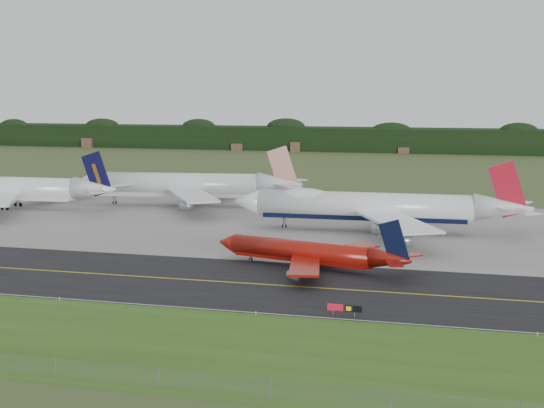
{
  "coord_description": "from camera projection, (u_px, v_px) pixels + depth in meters",
  "views": [
    {
      "loc": [
        23.86,
        -118.24,
        30.67
      ],
      "look_at": [
        -11.41,
        22.0,
        9.12
      ],
      "focal_mm": 50.0,
      "sensor_mm": 36.0,
      "label": 1
    }
  ],
  "objects": [
    {
      "name": "edge_marker_center",
      "position": [
        256.0,
        313.0,
        104.73
      ],
      "size": [
        0.16,
        0.16,
        0.5
      ],
      "primitive_type": "cylinder",
      "color": "yellow",
      "rests_on": "ground"
    },
    {
      "name": "apron",
      "position": [
        351.0,
        227.0,
        172.61
      ],
      "size": [
        400.0,
        78.0,
        0.01
      ],
      "primitive_type": "cube",
      "color": "gray",
      "rests_on": "ground"
    },
    {
      "name": "taxiway_centreline",
      "position": [
        302.0,
        287.0,
        119.85
      ],
      "size": [
        400.0,
        0.4,
        0.0
      ],
      "primitive_type": "cube",
      "color": "yellow",
      "rests_on": "taxiway"
    },
    {
      "name": "grass_verge",
      "position": [
        248.0,
        351.0,
        90.12
      ],
      "size": [
        400.0,
        30.0,
        0.01
      ],
      "primitive_type": "cube",
      "color": "#325519",
      "rests_on": "ground"
    },
    {
      "name": "perimeter_fence",
      "position": [
        213.0,
        383.0,
        77.49
      ],
      "size": [
        320.0,
        0.1,
        320.0
      ],
      "color": "slate",
      "rests_on": "ground"
    },
    {
      "name": "jet_ba_747",
      "position": [
        374.0,
        207.0,
        165.97
      ],
      "size": [
        65.25,
        54.12,
        16.42
      ],
      "color": "white",
      "rests_on": "ground"
    },
    {
      "name": "taxiway_edge_line",
      "position": [
        279.0,
        314.0,
        104.98
      ],
      "size": [
        400.0,
        0.25,
        0.0
      ],
      "primitive_type": "cube",
      "color": "silver",
      "rests_on": "taxiway"
    },
    {
      "name": "edge_marker_right",
      "position": [
        537.0,
        334.0,
        95.79
      ],
      "size": [
        0.16,
        0.16,
        0.5
      ],
      "primitive_type": "cylinder",
      "color": "yellow",
      "rests_on": "ground"
    },
    {
      "name": "jet_star_tail",
      "position": [
        188.0,
        186.0,
        203.66
      ],
      "size": [
        62.92,
        52.31,
        16.59
      ],
      "color": "silver",
      "rests_on": "ground"
    },
    {
      "name": "jet_navy_gold",
      "position": [
        10.0,
        189.0,
        199.67
      ],
      "size": [
        60.62,
        52.9,
        15.67
      ],
      "color": "white",
      "rests_on": "ground"
    },
    {
      "name": "ground",
      "position": [
        307.0,
        281.0,
        123.69
      ],
      "size": [
        600.0,
        600.0,
        0.0
      ],
      "primitive_type": "plane",
      "color": "#3B4C23",
      "rests_on": "ground"
    },
    {
      "name": "taxiway_sign",
      "position": [
        344.0,
        308.0,
        104.1
      ],
      "size": [
        4.83,
        0.45,
        1.61
      ],
      "color": "slate",
      "rests_on": "ground"
    },
    {
      "name": "jet_red_737",
      "position": [
        311.0,
        253.0,
        131.96
      ],
      "size": [
        36.7,
        29.32,
        10.03
      ],
      "color": "maroon",
      "rests_on": "ground"
    },
    {
      "name": "horizon_treeline",
      "position": [
        414.0,
        141.0,
        385.48
      ],
      "size": [
        700.0,
        25.0,
        12.0
      ],
      "color": "black",
      "rests_on": "ground"
    },
    {
      "name": "edge_marker_left",
      "position": [
        59.0,
        299.0,
        112.01
      ],
      "size": [
        0.16,
        0.16,
        0.5
      ],
      "primitive_type": "cylinder",
      "color": "yellow",
      "rests_on": "ground"
    },
    {
      "name": "taxiway",
      "position": [
        302.0,
        287.0,
        119.85
      ],
      "size": [
        400.0,
        32.0,
        0.02
      ],
      "primitive_type": "cube",
      "color": "black",
      "rests_on": "ground"
    }
  ]
}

